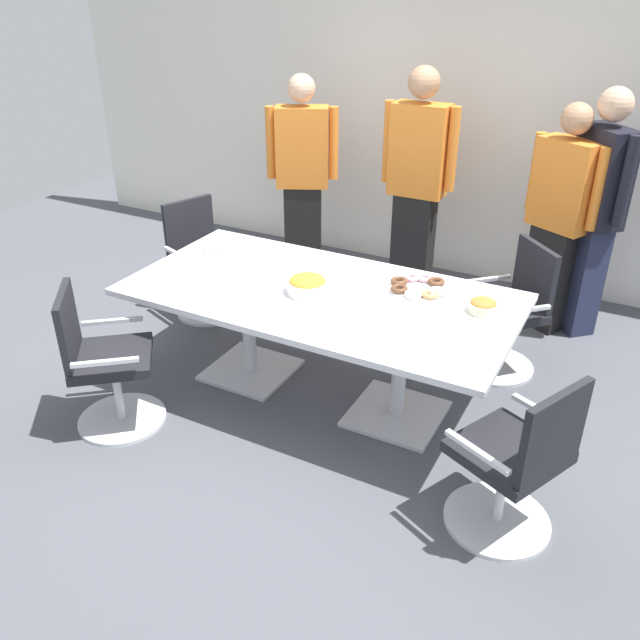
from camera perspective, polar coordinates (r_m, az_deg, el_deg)
name	(u,v)px	position (r m, az deg, el deg)	size (l,w,h in m)	color
ground_plane	(320,393)	(4.43, 0.00, -6.33)	(10.00, 10.00, 0.01)	#4C4F56
back_wall	(452,115)	(5.98, 11.37, 17.04)	(8.00, 0.10, 2.80)	white
conference_table	(320,309)	(4.11, 0.00, 0.92)	(2.40, 1.20, 0.75)	silver
office_chair_0	(104,367)	(4.14, -18.26, -3.87)	(0.76, 0.76, 0.91)	silver
office_chair_1	(516,466)	(3.35, 16.64, -12.05)	(0.72, 0.72, 0.91)	silver
office_chair_2	(508,316)	(4.68, 16.05, 0.34)	(0.76, 0.76, 0.91)	silver
office_chair_3	(203,265)	(5.37, -10.14, 4.75)	(0.69, 0.69, 0.91)	silver
person_standing_0	(302,177)	(5.79, -1.53, 12.35)	(0.58, 0.39, 1.77)	black
person_standing_1	(417,183)	(5.42, 8.42, 11.70)	(0.61, 0.24, 1.88)	black
person_standing_2	(559,218)	(5.18, 20.05, 8.33)	(0.58, 0.40, 1.71)	black
person_standing_3	(594,211)	(5.21, 22.69, 8.72)	(0.47, 0.50, 1.82)	#232842
snack_bowl_pretzels	(483,306)	(3.90, 13.99, 1.21)	(0.17, 0.17, 0.09)	beige
snack_bowl_chips_orange	(307,285)	(4.01, -1.10, 3.10)	(0.26, 0.26, 0.11)	white
donut_platter	(419,287)	(4.11, 8.57, 2.87)	(0.37, 0.37, 0.04)	white
napkin_pile	(220,247)	(4.70, -8.68, 6.31)	(0.16, 0.16, 0.05)	white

